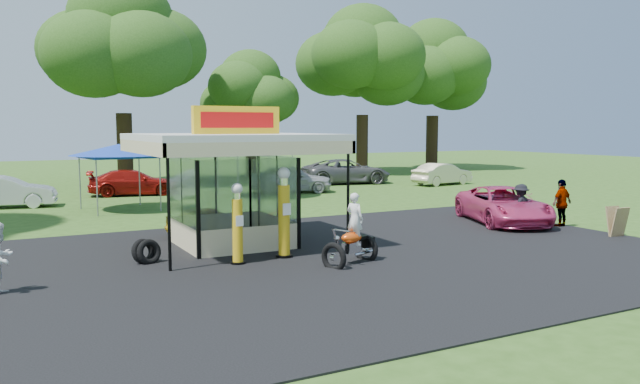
# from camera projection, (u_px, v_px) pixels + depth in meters

# --- Properties ---
(ground) EXTENTS (120.00, 120.00, 0.00)m
(ground) POSITION_uv_depth(u_px,v_px,m) (379.00, 273.00, 15.39)
(ground) COLOR #2F5119
(ground) RESTS_ON ground
(asphalt_apron) EXTENTS (20.00, 14.00, 0.04)m
(asphalt_apron) POSITION_uv_depth(u_px,v_px,m) (339.00, 257.00, 17.15)
(asphalt_apron) COLOR black
(asphalt_apron) RESTS_ON ground
(gas_station_kiosk) EXTENTS (5.40, 5.40, 4.18)m
(gas_station_kiosk) POSITION_uv_depth(u_px,v_px,m) (232.00, 187.00, 18.66)
(gas_station_kiosk) COLOR white
(gas_station_kiosk) RESTS_ON ground
(gas_pump_left) EXTENTS (0.40, 0.40, 2.15)m
(gas_pump_left) POSITION_uv_depth(u_px,v_px,m) (237.00, 226.00, 16.14)
(gas_pump_left) COLOR black
(gas_pump_left) RESTS_ON ground
(gas_pump_right) EXTENTS (0.47, 0.47, 2.50)m
(gas_pump_right) POSITION_uv_depth(u_px,v_px,m) (284.00, 215.00, 16.94)
(gas_pump_right) COLOR black
(gas_pump_right) RESTS_ON ground
(motorcycle) EXTENTS (1.72, 1.28, 1.95)m
(motorcycle) POSITION_uv_depth(u_px,v_px,m) (353.00, 235.00, 16.27)
(motorcycle) COLOR black
(motorcycle) RESTS_ON ground
(spare_tires) EXTENTS (0.86, 0.66, 0.70)m
(spare_tires) POSITION_uv_depth(u_px,v_px,m) (146.00, 252.00, 16.28)
(spare_tires) COLOR black
(spare_tires) RESTS_ON ground
(a_frame_sign) EXTENTS (0.58, 0.56, 1.00)m
(a_frame_sign) POSITION_uv_depth(u_px,v_px,m) (617.00, 222.00, 20.24)
(a_frame_sign) COLOR #593819
(a_frame_sign) RESTS_ON ground
(kiosk_car) EXTENTS (2.82, 1.13, 0.96)m
(kiosk_car) POSITION_uv_depth(u_px,v_px,m) (209.00, 221.00, 20.74)
(kiosk_car) COLOR gold
(kiosk_car) RESTS_ON ground
(pink_sedan) EXTENTS (3.92, 5.42, 1.37)m
(pink_sedan) POSITION_uv_depth(u_px,v_px,m) (503.00, 205.00, 23.10)
(pink_sedan) COLOR #CE386E
(pink_sedan) RESTS_ON ground
(spectator_east_a) EXTENTS (1.11, 0.79, 1.56)m
(spectator_east_a) POSITION_uv_depth(u_px,v_px,m) (521.00, 206.00, 22.26)
(spectator_east_a) COLOR black
(spectator_east_a) RESTS_ON ground
(spectator_east_b) EXTENTS (1.06, 0.55, 1.73)m
(spectator_east_b) POSITION_uv_depth(u_px,v_px,m) (562.00, 203.00, 22.27)
(spectator_east_b) COLOR gray
(spectator_east_b) RESTS_ON ground
(bg_car_a) EXTENTS (4.46, 2.17, 1.41)m
(bg_car_a) POSITION_uv_depth(u_px,v_px,m) (5.00, 192.00, 27.64)
(bg_car_a) COLOR silver
(bg_car_a) RESTS_ON ground
(bg_car_b) EXTENTS (4.87, 2.67, 1.34)m
(bg_car_b) POSITION_uv_depth(u_px,v_px,m) (134.00, 183.00, 32.71)
(bg_car_b) COLOR maroon
(bg_car_b) RESTS_ON ground
(bg_car_c) EXTENTS (4.84, 3.33, 1.53)m
(bg_car_c) POSITION_uv_depth(u_px,v_px,m) (291.00, 179.00, 34.07)
(bg_car_c) COLOR #A6A5A9
(bg_car_c) RESTS_ON ground
(bg_car_d) EXTENTS (5.98, 3.61, 1.55)m
(bg_car_d) POSITION_uv_depth(u_px,v_px,m) (346.00, 171.00, 39.40)
(bg_car_d) COLOR #535355
(bg_car_d) RESTS_ON ground
(bg_car_e) EXTENTS (4.24, 2.02, 1.34)m
(bg_car_e) POSITION_uv_depth(u_px,v_px,m) (442.00, 174.00, 38.58)
(bg_car_e) COLOR beige
(bg_car_e) RESTS_ON ground
(tent_west) EXTENTS (4.08, 4.08, 2.85)m
(tent_west) POSITION_uv_depth(u_px,v_px,m) (119.00, 150.00, 26.65)
(tent_west) COLOR gray
(tent_west) RESTS_ON ground
(tent_east) EXTENTS (4.54, 4.54, 3.17)m
(tent_east) POSITION_uv_depth(u_px,v_px,m) (254.00, 141.00, 31.85)
(tent_east) COLOR gray
(tent_east) RESTS_ON ground
(oak_far_c) EXTENTS (10.60, 10.60, 12.49)m
(oak_far_c) POSITION_uv_depth(u_px,v_px,m) (122.00, 55.00, 37.74)
(oak_far_c) COLOR black
(oak_far_c) RESTS_ON ground
(oak_far_d) EXTENTS (7.39, 7.39, 8.80)m
(oak_far_d) POSITION_uv_depth(u_px,v_px,m) (250.00, 98.00, 44.14)
(oak_far_d) COLOR black
(oak_far_d) RESTS_ON ground
(oak_far_e) EXTENTS (10.48, 10.48, 12.47)m
(oak_far_e) POSITION_uv_depth(u_px,v_px,m) (363.00, 69.00, 47.15)
(oak_far_e) COLOR black
(oak_far_e) RESTS_ON ground
(oak_far_f) EXTENTS (10.21, 10.21, 12.30)m
(oak_far_f) POSITION_uv_depth(u_px,v_px,m) (433.00, 75.00, 52.42)
(oak_far_f) COLOR black
(oak_far_f) RESTS_ON ground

